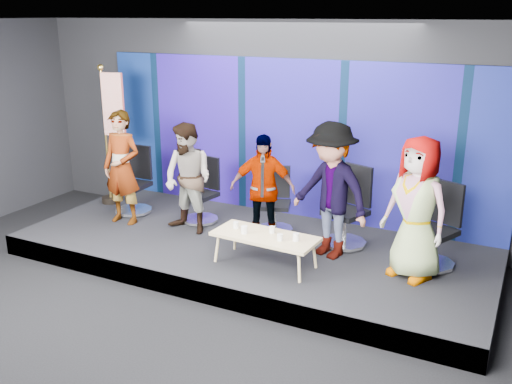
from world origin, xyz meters
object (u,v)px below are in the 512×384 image
(chair_a, at_px, (134,191))
(mug_d, at_px, (280,237))
(flag_stand, at_px, (112,132))
(panelist_a, at_px, (122,168))
(coffee_table, at_px, (265,237))
(mug_b, at_px, (244,230))
(chair_d, at_px, (348,219))
(panelist_b, at_px, (188,179))
(chair_c, at_px, (275,210))
(mug_e, at_px, (296,237))
(panelist_d, at_px, (331,191))
(mug_a, at_px, (236,225))
(chair_e, at_px, (435,239))
(panelist_e, at_px, (417,208))
(panelist_c, at_px, (262,189))
(chair_b, at_px, (202,201))
(mug_c, at_px, (272,230))

(chair_a, distance_m, mug_d, 3.39)
(flag_stand, bearing_deg, panelist_a, -51.39)
(coffee_table, distance_m, mug_b, 0.30)
(chair_d, xyz_separation_m, coffee_table, (-0.76, -1.21, 0.02))
(panelist_b, height_order, chair_c, panelist_b)
(mug_e, bearing_deg, panelist_d, 73.76)
(chair_a, distance_m, mug_a, 2.66)
(chair_e, xyz_separation_m, panelist_e, (-0.19, -0.47, 0.55))
(panelist_a, height_order, mug_d, panelist_a)
(panelist_e, distance_m, coffee_table, 2.01)
(chair_d, height_order, coffee_table, chair_d)
(chair_d, xyz_separation_m, mug_d, (-0.50, -1.30, 0.10))
(chair_c, bearing_deg, mug_b, -102.23)
(chair_a, xyz_separation_m, panelist_c, (2.55, -0.22, 0.45))
(chair_b, height_order, mug_e, chair_b)
(panelist_b, relative_size, chair_e, 1.50)
(mug_d, bearing_deg, mug_e, 24.82)
(panelist_d, bearing_deg, mug_a, -129.89)
(panelist_e, relative_size, flag_stand, 0.76)
(chair_a, relative_size, mug_c, 12.64)
(panelist_b, xyz_separation_m, mug_e, (2.06, -0.61, -0.37))
(mug_d, bearing_deg, chair_d, 68.78)
(mug_e, bearing_deg, panelist_a, 171.34)
(panelist_a, relative_size, flag_stand, 0.75)
(chair_d, bearing_deg, flag_stand, -160.06)
(chair_d, height_order, mug_c, chair_d)
(mug_c, xyz_separation_m, flag_stand, (-3.61, 1.08, 0.82))
(chair_a, xyz_separation_m, chair_e, (5.01, 0.06, 0.00))
(chair_b, relative_size, panelist_e, 0.57)
(panelist_b, relative_size, panelist_e, 0.92)
(chair_e, distance_m, coffee_table, 2.29)
(chair_a, relative_size, mug_b, 10.70)
(chair_e, height_order, mug_b, chair_e)
(panelist_e, bearing_deg, panelist_a, -155.13)
(chair_c, height_order, mug_e, chair_c)
(panelist_e, bearing_deg, flag_stand, -162.58)
(mug_b, bearing_deg, mug_e, 6.10)
(panelist_c, bearing_deg, mug_d, -70.23)
(mug_d, bearing_deg, mug_c, 136.06)
(chair_c, xyz_separation_m, panelist_c, (0.02, -0.50, 0.49))
(flag_stand, bearing_deg, chair_c, -8.02)
(coffee_table, bearing_deg, mug_e, -0.30)
(panelist_e, bearing_deg, chair_c, -172.86)
(mug_d, xyz_separation_m, flag_stand, (-3.82, 1.28, 0.82))
(panelist_a, xyz_separation_m, coffee_table, (2.79, -0.49, -0.52))
(chair_b, height_order, flag_stand, flag_stand)
(chair_a, xyz_separation_m, mug_e, (3.41, -0.97, 0.12))
(mug_b, bearing_deg, chair_b, 139.98)
(panelist_c, distance_m, chair_d, 1.33)
(panelist_d, relative_size, mug_b, 17.99)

